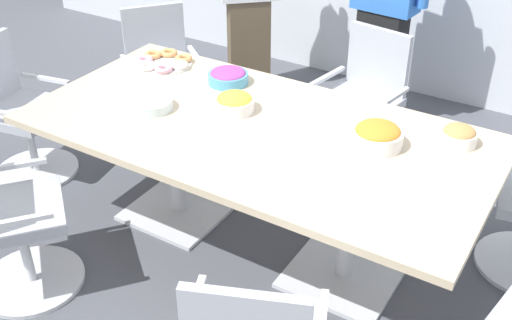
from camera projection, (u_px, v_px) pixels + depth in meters
name	position (u px, v px, depth m)	size (l,w,h in m)	color
ground_plane	(256.00, 241.00, 3.60)	(10.00, 10.00, 0.01)	#4C4F56
conference_table	(256.00, 148.00, 3.26)	(2.40, 1.20, 0.75)	#CCB793
office_chair_2	(361.00, 108.00, 4.11)	(0.62, 0.62, 0.91)	silver
office_chair_3	(162.00, 81.00, 4.47)	(0.76, 0.76, 0.91)	silver
office_chair_4	(19.00, 117.00, 4.00)	(0.63, 0.63, 0.91)	silver
office_chair_5	(6.00, 223.00, 3.07)	(0.76, 0.76, 0.91)	silver
snack_bowl_cookies	(459.00, 135.00, 3.02)	(0.18, 0.18, 0.10)	white
snack_bowl_chips_yellow	(234.00, 102.00, 3.32)	(0.22, 0.22, 0.10)	white
snack_bowl_chips_orange	(377.00, 135.00, 3.00)	(0.25, 0.25, 0.12)	white
snack_bowl_candy_mix	(228.00, 76.00, 3.61)	(0.23, 0.23, 0.09)	#4C9EC6
donut_platter	(163.00, 62.00, 3.84)	(0.35, 0.34, 0.04)	white
plate_stack	(150.00, 104.00, 3.35)	(0.24, 0.24, 0.05)	white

